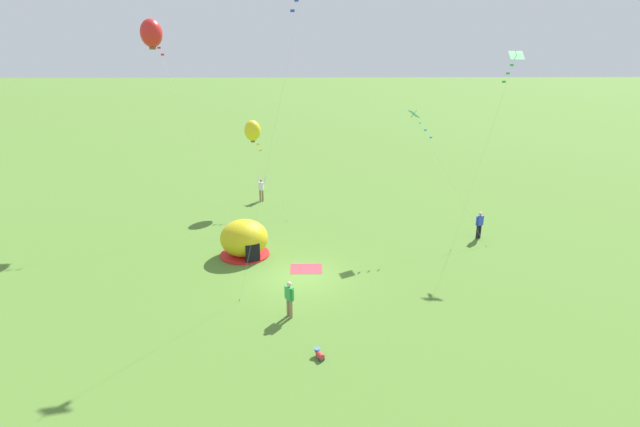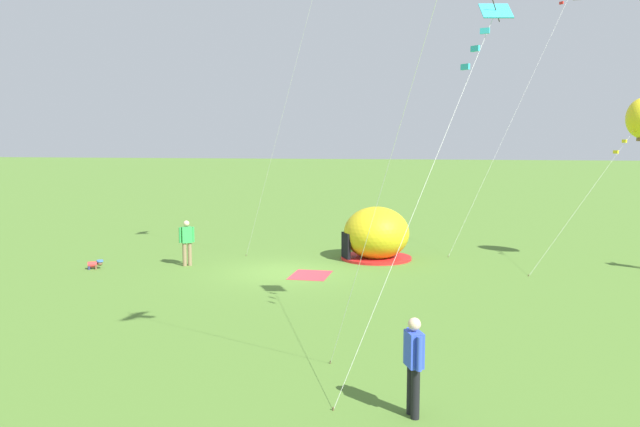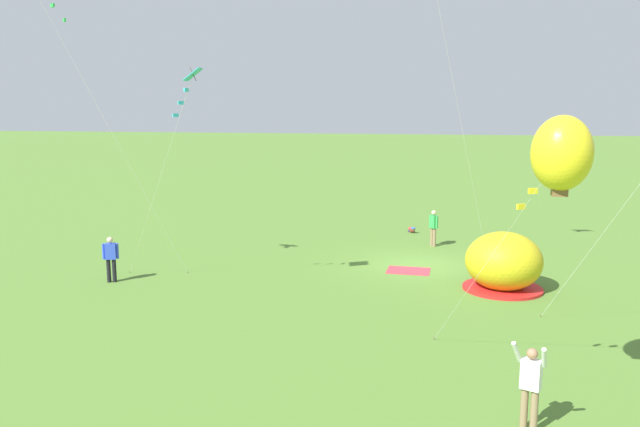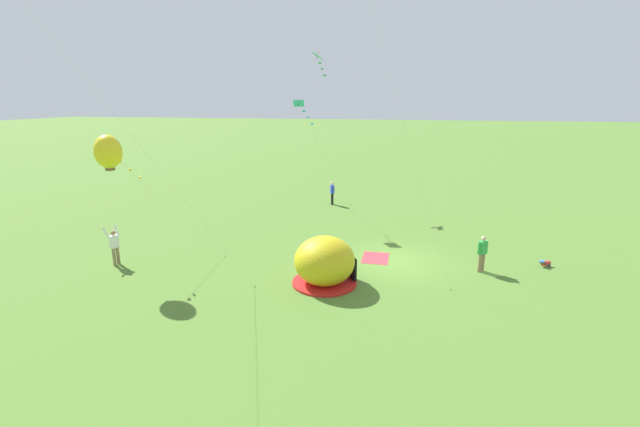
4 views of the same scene
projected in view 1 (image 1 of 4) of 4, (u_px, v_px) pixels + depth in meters
name	position (u px, v px, depth m)	size (l,w,h in m)	color
ground_plane	(300.00, 277.00, 25.93)	(300.00, 300.00, 0.00)	#517A2D
popup_tent	(244.00, 239.00, 28.26)	(2.81, 2.81, 2.10)	gold
picnic_blanket	(306.00, 269.00, 26.86)	(1.70, 1.30, 0.01)	#CC333D
toddler_crawling	(319.00, 354.00, 19.26)	(0.41, 0.54, 0.32)	red
person_far_back	(289.00, 297.00, 21.88)	(0.42, 0.48, 1.72)	#8C7251
person_strolling	(479.00, 224.00, 30.71)	(0.55, 0.37, 1.72)	black
person_arms_raised	(261.00, 188.00, 37.95)	(0.71, 0.61, 1.89)	#8C7251
kite_cyan	(419.00, 121.00, 29.80)	(4.59, 3.18, 7.72)	silver
kite_green	(513.00, 63.00, 28.91)	(4.26, 3.74, 11.10)	silver
kite_red	(151.00, 33.00, 32.34)	(6.21, 6.20, 12.99)	silver
kite_yellow	(252.00, 131.00, 35.88)	(3.10, 4.66, 6.25)	silver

